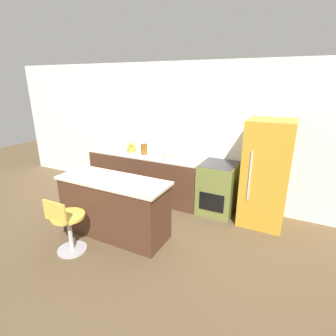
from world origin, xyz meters
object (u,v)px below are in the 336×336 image
at_px(refrigerator, 266,174).
at_px(stool_chair, 67,226).
at_px(oven_range, 218,188).
at_px(kettle, 132,148).
at_px(mixing_bowl, 168,155).

relative_size(refrigerator, stool_chair, 2.07).
height_order(oven_range, refrigerator, refrigerator).
bearing_deg(kettle, refrigerator, 0.28).
bearing_deg(kettle, mixing_bowl, 0.00).
bearing_deg(stool_chair, mixing_bowl, 76.87).
relative_size(kettle, mixing_bowl, 0.85).
relative_size(stool_chair, kettle, 4.19).
bearing_deg(kettle, stool_chair, -80.62).
height_order(oven_range, stool_chair, oven_range).
relative_size(oven_range, refrigerator, 0.53).
bearing_deg(stool_chair, refrigerator, 42.79).
distance_m(oven_range, refrigerator, 0.87).
xyz_separation_m(oven_range, stool_chair, (-1.46, -2.08, -0.05)).
bearing_deg(oven_range, stool_chair, -124.95).
height_order(oven_range, mixing_bowl, mixing_bowl).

